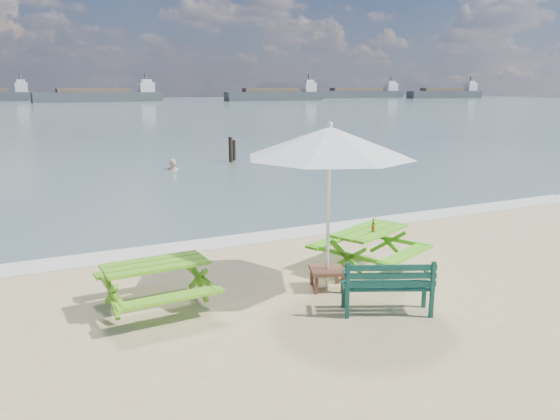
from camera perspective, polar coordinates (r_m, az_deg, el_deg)
name	(u,v)px	position (r m, az deg, el deg)	size (l,w,h in m)	color
sea	(40,109)	(91.63, -23.79, 9.60)	(300.00, 300.00, 0.00)	slate
foam_strip	(239,240)	(12.37, -4.34, -3.13)	(22.00, 0.90, 0.01)	silver
picnic_table_left	(156,287)	(8.76, -12.80, -7.80)	(1.65, 1.81, 0.75)	#5AA719
picnic_table_right	(369,250)	(10.46, 9.30, -4.15)	(2.22, 2.32, 0.78)	#54BC1C
park_bench	(387,297)	(8.59, 11.07, -8.86)	(1.42, 0.98, 0.84)	#0F3F35
side_table	(327,278)	(9.43, 4.94, -7.11)	(0.72, 0.72, 0.36)	brown
patio_umbrella	(330,142)	(8.92, 5.22, 7.08)	(3.58, 3.58, 2.77)	silver
beer_bottle	(373,227)	(10.17, 9.70, -1.81)	(0.06, 0.06, 0.25)	#956015
swimmer	(173,180)	(23.37, -11.08, 3.10)	(0.77, 0.66, 1.78)	tan
mooring_pilings	(232,152)	(25.39, -5.03, 6.06)	(0.58, 0.78, 1.36)	black
cargo_ships	(257,95)	(145.27, -2.37, 11.91)	(144.57, 30.82, 4.40)	#3B4146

